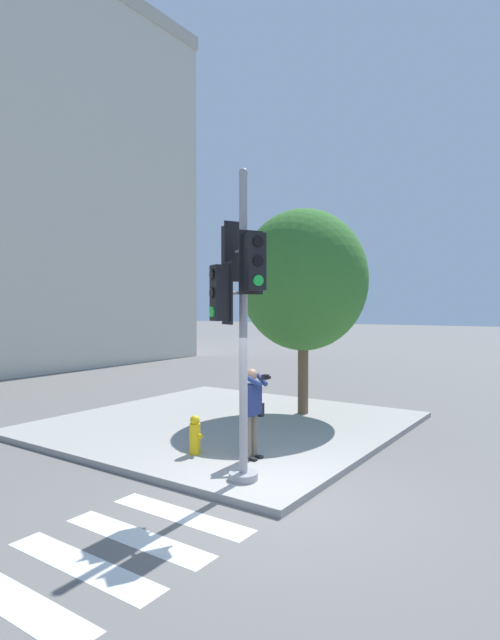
% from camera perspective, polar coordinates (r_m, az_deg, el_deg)
% --- Properties ---
extents(ground_plane, '(160.00, 160.00, 0.00)m').
position_cam_1_polar(ground_plane, '(8.23, 2.28, -19.89)').
color(ground_plane, slate).
extents(sidewalk_corner, '(8.00, 8.00, 0.13)m').
position_cam_1_polar(sidewalk_corner, '(12.88, -2.75, -11.73)').
color(sidewalk_corner, '#9E9B96').
rests_on(sidewalk_corner, ground_plane).
extents(traffic_signal_pole, '(0.92, 1.09, 5.16)m').
position_cam_1_polar(traffic_signal_pole, '(8.20, -1.35, 2.39)').
color(traffic_signal_pole, '#939399').
rests_on(traffic_signal_pole, sidewalk_corner).
extents(person_photographer, '(0.58, 0.54, 1.71)m').
position_cam_1_polar(person_photographer, '(9.58, 0.28, -9.65)').
color(person_photographer, black).
rests_on(person_photographer, sidewalk_corner).
extents(street_tree, '(3.46, 3.46, 5.52)m').
position_cam_1_polar(street_tree, '(13.56, 6.11, 4.54)').
color(street_tree, brown).
rests_on(street_tree, sidewalk_corner).
extents(fire_hydrant, '(0.21, 0.27, 0.76)m').
position_cam_1_polar(fire_hydrant, '(10.06, -6.30, -12.93)').
color(fire_hydrant, yellow).
rests_on(fire_hydrant, sidewalk_corner).
extents(building_right, '(17.25, 12.66, 19.50)m').
position_cam_1_polar(building_right, '(31.06, -26.08, 13.85)').
color(building_right, beige).
rests_on(building_right, ground_plane).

